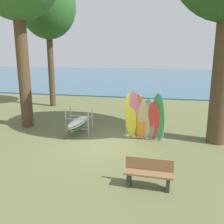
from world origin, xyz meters
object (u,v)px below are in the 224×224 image
at_px(tree_mid_behind, 48,7).
at_px(park_bench, 149,173).
at_px(leaning_board_pile, 144,118).
at_px(board_storage_rack, 79,123).

xyz_separation_m(tree_mid_behind, park_bench, (7.56, -9.82, -6.29)).
relative_size(leaning_board_pile, board_storage_rack, 1.09).
relative_size(board_storage_rack, park_bench, 1.50).
bearing_deg(board_storage_rack, park_bench, -49.38).
bearing_deg(park_bench, board_storage_rack, 130.62).
distance_m(leaning_board_pile, board_storage_rack, 3.16).
distance_m(board_storage_rack, park_bench, 5.53).
xyz_separation_m(tree_mid_behind, board_storage_rack, (3.96, -5.63, -6.21)).
distance_m(leaning_board_pile, park_bench, 3.97).
height_order(tree_mid_behind, park_bench, tree_mid_behind).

